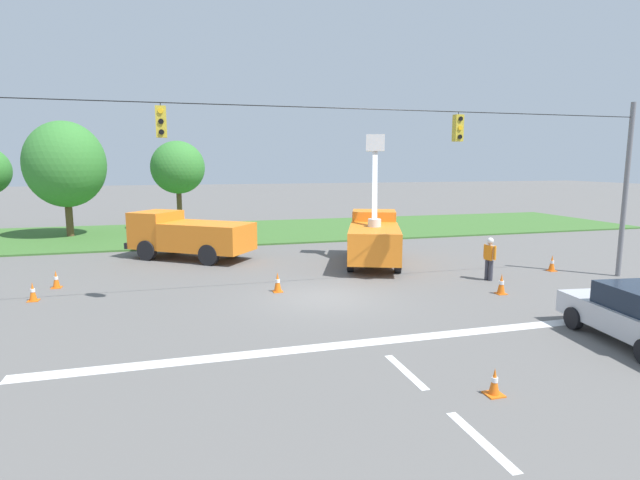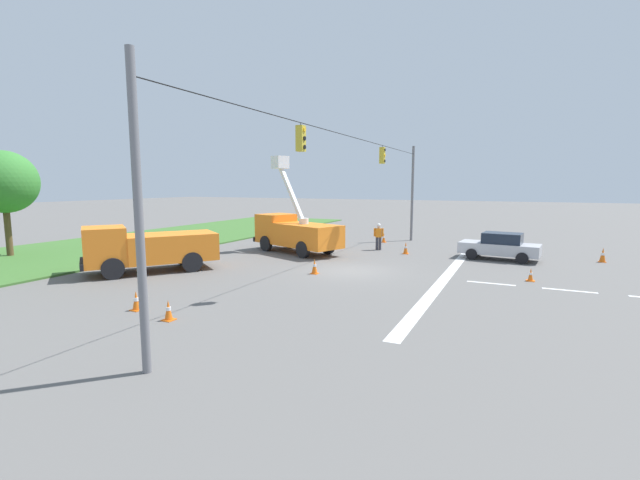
{
  "view_description": "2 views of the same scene",
  "coord_description": "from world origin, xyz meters",
  "views": [
    {
      "loc": [
        -4.85,
        -16.55,
        4.75
      ],
      "look_at": [
        0.32,
        1.84,
        1.81
      ],
      "focal_mm": 28.0,
      "sensor_mm": 36.0,
      "label": 1
    },
    {
      "loc": [
        -19.8,
        -7.63,
        4.31
      ],
      "look_at": [
        1.38,
        2.35,
        1.27
      ],
      "focal_mm": 24.0,
      "sensor_mm": 36.0,
      "label": 2
    }
  ],
  "objects": [
    {
      "name": "signal_gantry",
      "position": [
        -0.03,
        -0.0,
        4.25
      ],
      "size": [
        26.2,
        0.33,
        7.2
      ],
      "color": "slate",
      "rests_on": "ground"
    },
    {
      "name": "grass_verge",
      "position": [
        0.0,
        18.0,
        0.05
      ],
      "size": [
        56.0,
        12.0,
        0.1
      ],
      "primitive_type": "cube",
      "color": "#3D6B2D",
      "rests_on": "ground"
    },
    {
      "name": "traffic_cone_foreground_left",
      "position": [
        1.25,
        -8.17,
        0.28
      ],
      "size": [
        0.36,
        0.36,
        0.59
      ],
      "color": "orange",
      "rests_on": "ground"
    },
    {
      "name": "traffic_cone_foreground_right",
      "position": [
        -9.56,
        4.2,
        0.33
      ],
      "size": [
        0.36,
        0.36,
        0.68
      ],
      "color": "orange",
      "rests_on": "ground"
    },
    {
      "name": "tree_centre",
      "position": [
        -4.89,
        19.89,
        4.45
      ],
      "size": [
        3.68,
        3.66,
        6.29
      ],
      "color": "brown",
      "rests_on": "ground"
    },
    {
      "name": "traffic_cone_mid_right",
      "position": [
        -9.91,
        2.38,
        0.32
      ],
      "size": [
        0.36,
        0.36,
        0.67
      ],
      "color": "orange",
      "rests_on": "ground"
    },
    {
      "name": "traffic_cone_lane_edge_a",
      "position": [
        8.22,
        -11.89,
        0.41
      ],
      "size": [
        0.36,
        0.36,
        0.82
      ],
      "color": "orange",
      "rests_on": "ground"
    },
    {
      "name": "ground_plane",
      "position": [
        0.0,
        0.0,
        0.0
      ],
      "size": [
        200.0,
        200.0,
        0.0
      ],
      "primitive_type": "plane",
      "color": "#605E5B"
    },
    {
      "name": "lane_markings",
      "position": [
        0.0,
        -6.08,
        0.0
      ],
      "size": [
        17.6,
        15.25,
        0.01
      ],
      "color": "silver",
      "rests_on": "ground"
    },
    {
      "name": "utility_truck_bucket_lift",
      "position": [
        3.99,
        5.36,
        1.38
      ],
      "size": [
        4.43,
        6.78,
        6.14
      ],
      "color": "orange",
      "rests_on": "ground"
    },
    {
      "name": "traffic_cone_near_bucket",
      "position": [
        6.37,
        -1.22,
        0.37
      ],
      "size": [
        0.36,
        0.36,
        0.76
      ],
      "color": "orange",
      "rests_on": "ground"
    },
    {
      "name": "road_worker",
      "position": [
        7.23,
        0.82,
        1.0
      ],
      "size": [
        0.31,
        0.64,
        1.77
      ],
      "color": "#383842",
      "rests_on": "ground"
    },
    {
      "name": "sedan_silver",
      "position": [
        6.67,
        -6.63,
        0.79
      ],
      "size": [
        2.3,
        4.48,
        1.56
      ],
      "color": "#B7B7BC",
      "rests_on": "ground"
    },
    {
      "name": "traffic_cone_mid_left",
      "position": [
        -1.47,
        1.31,
        0.36
      ],
      "size": [
        0.36,
        0.36,
        0.74
      ],
      "color": "orange",
      "rests_on": "ground"
    },
    {
      "name": "traffic_cone_lane_edge_b",
      "position": [
        10.98,
        1.59,
        0.35
      ],
      "size": [
        0.36,
        0.36,
        0.72
      ],
      "color": "orange",
      "rests_on": "ground"
    },
    {
      "name": "utility_truck_support_near",
      "position": [
        -4.52,
        8.99,
        1.22
      ],
      "size": [
        6.44,
        5.61,
        2.32
      ],
      "color": "orange",
      "rests_on": "ground"
    }
  ]
}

